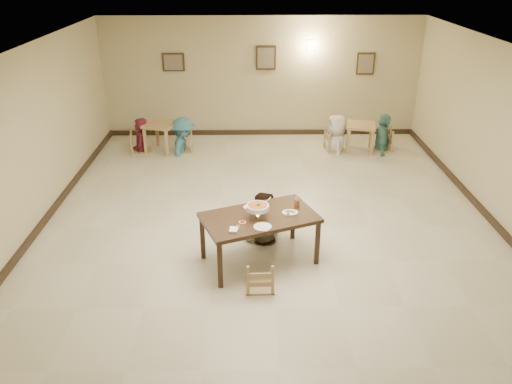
{
  "coord_description": "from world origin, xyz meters",
  "views": [
    {
      "loc": [
        -0.34,
        -7.63,
        4.33
      ],
      "look_at": [
        -0.23,
        -0.33,
        0.84
      ],
      "focal_mm": 35.0,
      "sensor_mm": 36.0,
      "label": 1
    }
  ],
  "objects_px": {
    "main_diner": "(261,193)",
    "curry_warmer": "(258,207)",
    "bg_diner_c": "(338,115)",
    "bg_diner_d": "(385,114)",
    "bg_table_right": "(361,130)",
    "bg_diner_b": "(182,118)",
    "main_table": "(260,221)",
    "bg_chair_rl": "(337,130)",
    "chair_near": "(260,261)",
    "bg_chair_rr": "(383,130)",
    "bg_diner_a": "(138,118)",
    "drink_glass": "(297,203)",
    "chair_far": "(259,212)",
    "bg_chair_lr": "(183,133)",
    "bg_chair_ll": "(140,132)",
    "bg_table_left": "(161,129)"
  },
  "relations": [
    {
      "from": "bg_chair_rr",
      "to": "bg_diner_a",
      "type": "bearing_deg",
      "value": -81.49
    },
    {
      "from": "bg_chair_ll",
      "to": "bg_diner_a",
      "type": "relative_size",
      "value": 0.59
    },
    {
      "from": "chair_near",
      "to": "bg_diner_b",
      "type": "bearing_deg",
      "value": -73.95
    },
    {
      "from": "chair_far",
      "to": "bg_chair_lr",
      "type": "xyz_separation_m",
      "value": [
        -1.74,
        4.03,
        0.02
      ]
    },
    {
      "from": "bg_diner_a",
      "to": "bg_table_right",
      "type": "bearing_deg",
      "value": 82.95
    },
    {
      "from": "bg_table_left",
      "to": "bg_diner_d",
      "type": "bearing_deg",
      "value": 0.4
    },
    {
      "from": "main_table",
      "to": "main_diner",
      "type": "distance_m",
      "value": 0.72
    },
    {
      "from": "main_table",
      "to": "bg_diner_c",
      "type": "distance_m",
      "value": 5.23
    },
    {
      "from": "bg_table_right",
      "to": "main_table",
      "type": "bearing_deg",
      "value": -117.78
    },
    {
      "from": "curry_warmer",
      "to": "bg_chair_rr",
      "type": "relative_size",
      "value": 0.38
    },
    {
      "from": "chair_near",
      "to": "bg_table_left",
      "type": "bearing_deg",
      "value": -69.26
    },
    {
      "from": "bg_diner_b",
      "to": "main_table",
      "type": "bearing_deg",
      "value": -156.06
    },
    {
      "from": "bg_table_right",
      "to": "bg_diner_b",
      "type": "height_order",
      "value": "bg_diner_b"
    },
    {
      "from": "curry_warmer",
      "to": "bg_diner_c",
      "type": "distance_m",
      "value": 5.3
    },
    {
      "from": "chair_far",
      "to": "bg_table_left",
      "type": "distance_m",
      "value": 4.63
    },
    {
      "from": "chair_near",
      "to": "bg_chair_lr",
      "type": "height_order",
      "value": "bg_chair_lr"
    },
    {
      "from": "bg_chair_lr",
      "to": "bg_chair_rr",
      "type": "distance_m",
      "value": 4.83
    },
    {
      "from": "bg_table_left",
      "to": "bg_chair_rl",
      "type": "xyz_separation_m",
      "value": [
        4.2,
        0.01,
        -0.06
      ]
    },
    {
      "from": "main_diner",
      "to": "bg_table_left",
      "type": "relative_size",
      "value": 1.85
    },
    {
      "from": "bg_diner_a",
      "to": "bg_diner_b",
      "type": "xyz_separation_m",
      "value": [
        1.03,
        0.01,
        0.01
      ]
    },
    {
      "from": "bg_chair_ll",
      "to": "bg_chair_rr",
      "type": "relative_size",
      "value": 0.99
    },
    {
      "from": "curry_warmer",
      "to": "drink_glass",
      "type": "relative_size",
      "value": 2.29
    },
    {
      "from": "bg_table_right",
      "to": "bg_diner_a",
      "type": "distance_m",
      "value": 5.3
    },
    {
      "from": "bg_chair_lr",
      "to": "bg_chair_rl",
      "type": "bearing_deg",
      "value": 85.33
    },
    {
      "from": "bg_diner_a",
      "to": "bg_chair_ll",
      "type": "bearing_deg",
      "value": 173.08
    },
    {
      "from": "drink_glass",
      "to": "bg_chair_ll",
      "type": "relative_size",
      "value": 0.17
    },
    {
      "from": "bg_table_right",
      "to": "bg_diner_b",
      "type": "bearing_deg",
      "value": 179.71
    },
    {
      "from": "chair_far",
      "to": "main_diner",
      "type": "height_order",
      "value": "main_diner"
    },
    {
      "from": "bg_diner_c",
      "to": "bg_diner_d",
      "type": "bearing_deg",
      "value": 87.78
    },
    {
      "from": "chair_near",
      "to": "curry_warmer",
      "type": "xyz_separation_m",
      "value": [
        -0.02,
        0.62,
        0.52
      ]
    },
    {
      "from": "curry_warmer",
      "to": "bg_table_left",
      "type": "height_order",
      "value": "curry_warmer"
    },
    {
      "from": "bg_chair_rr",
      "to": "bg_table_left",
      "type": "bearing_deg",
      "value": -81.68
    },
    {
      "from": "chair_far",
      "to": "drink_glass",
      "type": "distance_m",
      "value": 0.88
    },
    {
      "from": "chair_near",
      "to": "main_diner",
      "type": "relative_size",
      "value": 0.53
    },
    {
      "from": "bg_table_left",
      "to": "bg_chair_lr",
      "type": "bearing_deg",
      "value": -1.48
    },
    {
      "from": "bg_chair_rl",
      "to": "bg_diner_a",
      "type": "xyz_separation_m",
      "value": [
        -4.72,
        -0.03,
        0.33
      ]
    },
    {
      "from": "bg_diner_a",
      "to": "drink_glass",
      "type": "bearing_deg",
      "value": 29.49
    },
    {
      "from": "main_diner",
      "to": "curry_warmer",
      "type": "distance_m",
      "value": 0.78
    },
    {
      "from": "bg_chair_lr",
      "to": "bg_diner_b",
      "type": "height_order",
      "value": "bg_diner_b"
    },
    {
      "from": "bg_chair_rr",
      "to": "bg_diner_a",
      "type": "xyz_separation_m",
      "value": [
        -5.86,
        -0.06,
        0.34
      ]
    },
    {
      "from": "bg_diner_b",
      "to": "bg_diner_c",
      "type": "height_order",
      "value": "bg_diner_c"
    },
    {
      "from": "bg_chair_rl",
      "to": "bg_diner_d",
      "type": "xyz_separation_m",
      "value": [
        1.14,
        0.03,
        0.39
      ]
    },
    {
      "from": "bg_table_right",
      "to": "bg_diner_a",
      "type": "height_order",
      "value": "bg_diner_a"
    },
    {
      "from": "bg_table_left",
      "to": "bg_chair_lr",
      "type": "distance_m",
      "value": 0.53
    },
    {
      "from": "bg_diner_d",
      "to": "bg_chair_rr",
      "type": "bearing_deg",
      "value": 145.44
    },
    {
      "from": "bg_table_right",
      "to": "bg_diner_d",
      "type": "distance_m",
      "value": 0.68
    },
    {
      "from": "bg_chair_ll",
      "to": "bg_chair_lr",
      "type": "bearing_deg",
      "value": -101.06
    },
    {
      "from": "bg_diner_c",
      "to": "bg_chair_rl",
      "type": "bearing_deg",
      "value": -3.57
    },
    {
      "from": "bg_chair_rl",
      "to": "main_diner",
      "type": "bearing_deg",
      "value": 147.56
    },
    {
      "from": "bg_chair_lr",
      "to": "bg_diner_c",
      "type": "relative_size",
      "value": 0.52
    }
  ]
}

